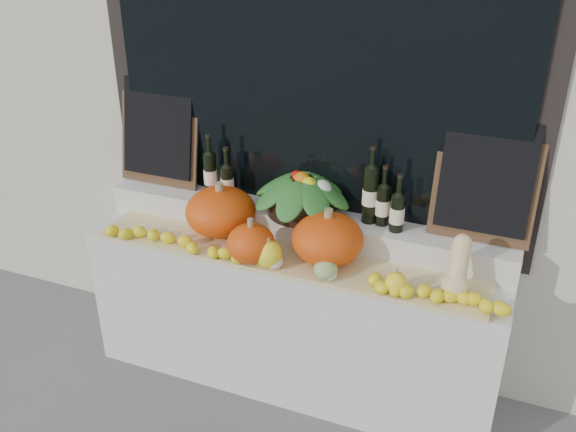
{
  "coord_description": "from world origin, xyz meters",
  "views": [
    {
      "loc": [
        1.07,
        -1.24,
        2.65
      ],
      "look_at": [
        0.0,
        1.45,
        1.12
      ],
      "focal_mm": 40.0,
      "sensor_mm": 36.0,
      "label": 1
    }
  ],
  "objects_px": {
    "pumpkin_left": "(221,212)",
    "butternut_squash": "(458,270)",
    "produce_bowl": "(302,192)",
    "wine_bottle_tall": "(370,194)",
    "pumpkin_right": "(328,239)"
  },
  "relations": [
    {
      "from": "pumpkin_left",
      "to": "butternut_squash",
      "type": "bearing_deg",
      "value": -4.86
    },
    {
      "from": "butternut_squash",
      "to": "produce_bowl",
      "type": "distance_m",
      "value": 0.92
    },
    {
      "from": "pumpkin_left",
      "to": "butternut_squash",
      "type": "distance_m",
      "value": 1.3
    },
    {
      "from": "pumpkin_left",
      "to": "wine_bottle_tall",
      "type": "height_order",
      "value": "wine_bottle_tall"
    },
    {
      "from": "pumpkin_right",
      "to": "wine_bottle_tall",
      "type": "bearing_deg",
      "value": 59.58
    },
    {
      "from": "butternut_squash",
      "to": "wine_bottle_tall",
      "type": "bearing_deg",
      "value": 149.93
    },
    {
      "from": "pumpkin_right",
      "to": "wine_bottle_tall",
      "type": "xyz_separation_m",
      "value": [
        0.15,
        0.25,
        0.17
      ]
    },
    {
      "from": "butternut_squash",
      "to": "pumpkin_left",
      "type": "bearing_deg",
      "value": 175.14
    },
    {
      "from": "pumpkin_left",
      "to": "wine_bottle_tall",
      "type": "bearing_deg",
      "value": 13.34
    },
    {
      "from": "butternut_squash",
      "to": "wine_bottle_tall",
      "type": "xyz_separation_m",
      "value": [
        -0.51,
        0.3,
        0.17
      ]
    },
    {
      "from": "pumpkin_left",
      "to": "wine_bottle_tall",
      "type": "xyz_separation_m",
      "value": [
        0.78,
        0.19,
        0.16
      ]
    },
    {
      "from": "pumpkin_left",
      "to": "produce_bowl",
      "type": "distance_m",
      "value": 0.46
    },
    {
      "from": "wine_bottle_tall",
      "to": "butternut_squash",
      "type": "bearing_deg",
      "value": -30.07
    },
    {
      "from": "pumpkin_right",
      "to": "produce_bowl",
      "type": "height_order",
      "value": "produce_bowl"
    },
    {
      "from": "butternut_squash",
      "to": "produce_bowl",
      "type": "xyz_separation_m",
      "value": [
        -0.88,
        0.26,
        0.13
      ]
    }
  ]
}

